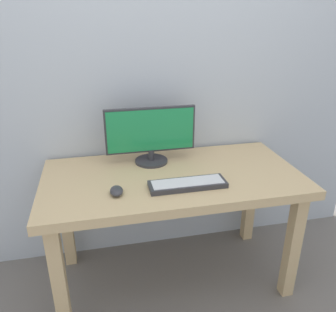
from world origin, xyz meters
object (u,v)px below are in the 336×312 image
Objects in this scene: desk at (172,189)px; keyboard_primary at (188,184)px; monitor at (151,134)px; mouse at (116,191)px.

keyboard_primary is (0.05, -0.17, 0.12)m from desk.
monitor reaches higher than desk.
mouse is (-0.25, -0.38, -0.17)m from monitor.
keyboard_primary reaches higher than desk.
monitor is 1.32× the size of keyboard_primary.
mouse is at bearing 179.95° from keyboard_primary.
keyboard_primary is 4.04× the size of mouse.
keyboard_primary is at bearing -74.93° from desk.
mouse is at bearing -123.54° from monitor.
mouse reaches higher than desk.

